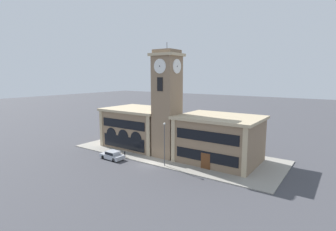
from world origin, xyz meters
TOP-DOWN VIEW (x-y plane):
  - ground_plane at (0.00, 0.00)m, footprint 300.00×300.00m
  - sidewalk_kerb at (0.00, 7.26)m, footprint 37.65×14.52m
  - clock_tower at (0.00, 4.98)m, footprint 4.56×4.56m
  - town_hall_left_wing at (-8.53, 7.76)m, footprint 13.30×10.16m
  - town_hall_right_wing at (8.40, 7.76)m, footprint 13.05×10.16m
  - parked_car_near at (-6.75, -1.44)m, footprint 4.29×1.99m
  - street_lamp at (2.58, 0.64)m, footprint 0.36×0.36m
  - bollard at (-5.52, 0.26)m, footprint 0.18×0.18m

SIDE VIEW (x-z plane):
  - ground_plane at x=0.00m, z-range 0.00..0.00m
  - sidewalk_kerb at x=0.00m, z-range 0.00..0.15m
  - bollard at x=-5.52m, z-range 0.14..1.20m
  - parked_car_near at x=-6.75m, z-range 0.03..1.46m
  - town_hall_right_wing at x=8.40m, z-range 0.03..7.57m
  - town_hall_left_wing at x=-8.53m, z-range 0.02..7.65m
  - street_lamp at x=2.58m, z-range 1.11..7.90m
  - clock_tower at x=0.00m, z-range -0.54..18.84m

